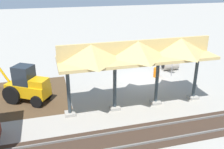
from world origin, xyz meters
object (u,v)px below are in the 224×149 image
(stop_sign, at_px, (173,58))
(concrete_pipe, at_px, (170,65))
(traffic_barrel, at_px, (156,72))
(backhoe, at_px, (26,86))

(stop_sign, relative_size, concrete_pipe, 1.61)
(concrete_pipe, bearing_deg, traffic_barrel, 33.99)
(stop_sign, bearing_deg, backhoe, 7.35)
(concrete_pipe, height_order, traffic_barrel, concrete_pipe)
(traffic_barrel, bearing_deg, stop_sign, 171.96)
(stop_sign, distance_m, concrete_pipe, 2.19)
(stop_sign, relative_size, backhoe, 0.49)
(stop_sign, relative_size, traffic_barrel, 2.78)
(backhoe, height_order, concrete_pipe, backhoe)
(stop_sign, height_order, backhoe, backhoe)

